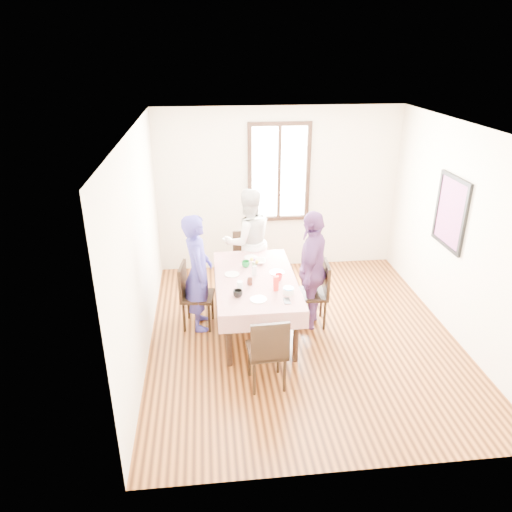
# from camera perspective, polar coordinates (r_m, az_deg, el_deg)

# --- Properties ---
(ground) EXTENTS (4.50, 4.50, 0.00)m
(ground) POSITION_cam_1_polar(r_m,az_deg,el_deg) (6.52, 5.47, -9.30)
(ground) COLOR black
(ground) RESTS_ON ground
(back_wall) EXTENTS (4.00, 0.00, 4.00)m
(back_wall) POSITION_cam_1_polar(r_m,az_deg,el_deg) (7.99, 2.69, 7.83)
(back_wall) COLOR beige
(back_wall) RESTS_ON ground
(right_wall) EXTENTS (0.00, 4.50, 4.50)m
(right_wall) POSITION_cam_1_polar(r_m,az_deg,el_deg) (6.59, 23.25, 2.32)
(right_wall) COLOR beige
(right_wall) RESTS_ON ground
(window_frame) EXTENTS (1.02, 0.06, 1.62)m
(window_frame) POSITION_cam_1_polar(r_m,az_deg,el_deg) (7.89, 2.76, 9.88)
(window_frame) COLOR black
(window_frame) RESTS_ON back_wall
(window_pane) EXTENTS (0.90, 0.02, 1.50)m
(window_pane) POSITION_cam_1_polar(r_m,az_deg,el_deg) (7.90, 2.74, 9.90)
(window_pane) COLOR white
(window_pane) RESTS_ON back_wall
(art_poster) EXTENTS (0.04, 0.76, 0.96)m
(art_poster) POSITION_cam_1_polar(r_m,az_deg,el_deg) (6.77, 22.21, 4.83)
(art_poster) COLOR red
(art_poster) RESTS_ON right_wall
(dining_table) EXTENTS (0.92, 1.71, 0.75)m
(dining_table) POSITION_cam_1_polar(r_m,az_deg,el_deg) (6.44, -0.05, -5.73)
(dining_table) COLOR black
(dining_table) RESTS_ON ground
(tablecloth) EXTENTS (1.04, 1.83, 0.01)m
(tablecloth) POSITION_cam_1_polar(r_m,az_deg,el_deg) (6.26, -0.05, -2.69)
(tablecloth) COLOR #5E0204
(tablecloth) RESTS_ON dining_table
(chair_left) EXTENTS (0.48, 0.48, 0.91)m
(chair_left) POSITION_cam_1_polar(r_m,az_deg,el_deg) (6.51, -6.96, -4.74)
(chair_left) COLOR black
(chair_left) RESTS_ON ground
(chair_right) EXTENTS (0.46, 0.46, 0.91)m
(chair_right) POSITION_cam_1_polar(r_m,az_deg,el_deg) (6.56, 6.61, -4.50)
(chair_right) COLOR black
(chair_right) RESTS_ON ground
(chair_far) EXTENTS (0.43, 0.43, 0.91)m
(chair_far) POSITION_cam_1_polar(r_m,az_deg,el_deg) (7.44, -1.01, -0.74)
(chair_far) COLOR black
(chair_far) RESTS_ON ground
(chair_near) EXTENTS (0.44, 0.44, 0.91)m
(chair_near) POSITION_cam_1_polar(r_m,az_deg,el_deg) (5.41, 1.30, -11.11)
(chair_near) COLOR black
(chair_near) RESTS_ON ground
(person_left) EXTENTS (0.42, 0.61, 1.61)m
(person_left) POSITION_cam_1_polar(r_m,az_deg,el_deg) (6.35, -6.93, -1.97)
(person_left) COLOR navy
(person_left) RESTS_ON ground
(person_far) EXTENTS (0.93, 0.81, 1.65)m
(person_far) POSITION_cam_1_polar(r_m,az_deg,el_deg) (7.28, -1.02, 1.82)
(person_far) COLOR silver
(person_far) RESTS_ON ground
(person_right) EXTENTS (0.73, 1.04, 1.64)m
(person_right) POSITION_cam_1_polar(r_m,az_deg,el_deg) (6.39, 6.59, -1.62)
(person_right) COLOR #5A3266
(person_right) RESTS_ON ground
(mug_black) EXTENTS (0.12, 0.12, 0.09)m
(mug_black) POSITION_cam_1_polar(r_m,az_deg,el_deg) (5.79, -2.19, -4.50)
(mug_black) COLOR black
(mug_black) RESTS_ON tablecloth
(mug_flag) EXTENTS (0.13, 0.13, 0.09)m
(mug_flag) POSITION_cam_1_polar(r_m,az_deg,el_deg) (6.18, 2.72, -2.54)
(mug_flag) COLOR red
(mug_flag) RESTS_ON tablecloth
(mug_green) EXTENTS (0.15, 0.15, 0.09)m
(mug_green) POSITION_cam_1_polar(r_m,az_deg,el_deg) (6.55, -1.23, -0.96)
(mug_green) COLOR #0C7226
(mug_green) RESTS_ON tablecloth
(serving_bowl) EXTENTS (0.20, 0.20, 0.05)m
(serving_bowl) POSITION_cam_1_polar(r_m,az_deg,el_deg) (6.66, 0.32, -0.69)
(serving_bowl) COLOR white
(serving_bowl) RESTS_ON tablecloth
(juice_carton) EXTENTS (0.06, 0.06, 0.19)m
(juice_carton) POSITION_cam_1_polar(r_m,az_deg,el_deg) (5.92, 2.38, -3.25)
(juice_carton) COLOR red
(juice_carton) RESTS_ON tablecloth
(butter_tub) EXTENTS (0.14, 0.14, 0.07)m
(butter_tub) POSITION_cam_1_polar(r_m,az_deg,el_deg) (5.88, 3.89, -4.18)
(butter_tub) COLOR white
(butter_tub) RESTS_ON tablecloth
(jam_jar) EXTENTS (0.06, 0.06, 0.09)m
(jam_jar) POSITION_cam_1_polar(r_m,az_deg,el_deg) (6.07, -0.75, -3.06)
(jam_jar) COLOR black
(jam_jar) RESTS_ON tablecloth
(drinking_glass) EXTENTS (0.08, 0.08, 0.11)m
(drinking_glass) POSITION_cam_1_polar(r_m,az_deg,el_deg) (5.95, -1.93, -3.54)
(drinking_glass) COLOR silver
(drinking_glass) RESTS_ON tablecloth
(smartphone) EXTENTS (0.08, 0.15, 0.01)m
(smartphone) POSITION_cam_1_polar(r_m,az_deg,el_deg) (5.72, 3.69, -5.35)
(smartphone) COLOR black
(smartphone) RESTS_ON tablecloth
(flower_vase) EXTENTS (0.07, 0.07, 0.13)m
(flower_vase) POSITION_cam_1_polar(r_m,az_deg,el_deg) (6.30, -0.20, -1.75)
(flower_vase) COLOR silver
(flower_vase) RESTS_ON tablecloth
(plate_left) EXTENTS (0.20, 0.20, 0.01)m
(plate_left) POSITION_cam_1_polar(r_m,az_deg,el_deg) (6.35, -2.89, -2.19)
(plate_left) COLOR white
(plate_left) RESTS_ON tablecloth
(plate_right) EXTENTS (0.20, 0.20, 0.01)m
(plate_right) POSITION_cam_1_polar(r_m,az_deg,el_deg) (6.40, 2.50, -1.98)
(plate_right) COLOR white
(plate_right) RESTS_ON tablecloth
(plate_far) EXTENTS (0.20, 0.20, 0.01)m
(plate_far) POSITION_cam_1_polar(r_m,az_deg,el_deg) (6.84, -0.57, -0.17)
(plate_far) COLOR white
(plate_far) RESTS_ON tablecloth
(plate_near) EXTENTS (0.20, 0.20, 0.01)m
(plate_near) POSITION_cam_1_polar(r_m,az_deg,el_deg) (5.74, 0.27, -5.20)
(plate_near) COLOR white
(plate_near) RESTS_ON tablecloth
(butter_lid) EXTENTS (0.12, 0.12, 0.01)m
(butter_lid) POSITION_cam_1_polar(r_m,az_deg,el_deg) (5.86, 3.90, -3.84)
(butter_lid) COLOR blue
(butter_lid) RESTS_ON butter_tub
(flower_bunch) EXTENTS (0.09, 0.09, 0.10)m
(flower_bunch) POSITION_cam_1_polar(r_m,az_deg,el_deg) (6.25, -0.20, -0.78)
(flower_bunch) COLOR yellow
(flower_bunch) RESTS_ON flower_vase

